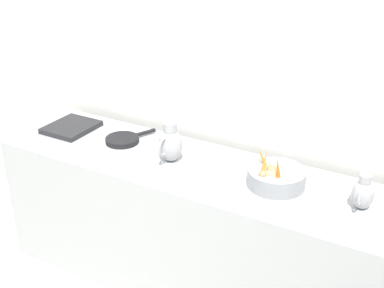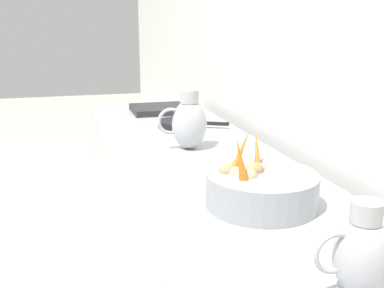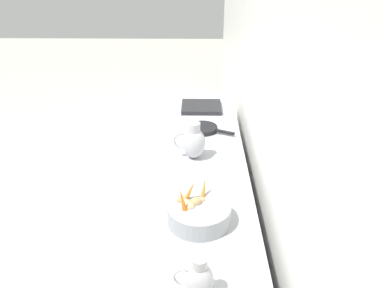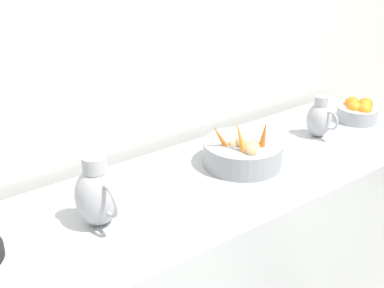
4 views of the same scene
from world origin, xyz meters
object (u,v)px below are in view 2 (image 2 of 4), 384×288
Objects in this scene: vegetable_colander at (260,188)px; metal_pitcher_tall at (189,123)px; metal_pitcher_short at (361,253)px; skillet_on_counter at (181,124)px.

vegetable_colander is 0.68m from metal_pitcher_tall.
skillet_on_counter is (-0.04, -1.58, -0.07)m from metal_pitcher_short.
vegetable_colander is 0.94× the size of skillet_on_counter.
metal_pitcher_tall is at bearing -88.36° from metal_pitcher_short.
vegetable_colander is at bearing 92.58° from metal_pitcher_tall.
metal_pitcher_short is at bearing 90.31° from vegetable_colander.
metal_pitcher_tall is at bearing 80.47° from skillet_on_counter.
vegetable_colander is 1.31× the size of metal_pitcher_tall.
skillet_on_counter is at bearing -91.34° from metal_pitcher_short.
metal_pitcher_tall is 1.16m from metal_pitcher_short.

